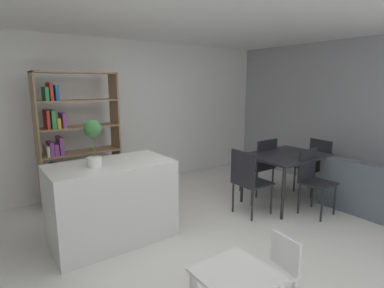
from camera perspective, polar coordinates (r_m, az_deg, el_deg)
ground_plane at (r=3.48m, az=-0.02°, el=-20.31°), size 9.59×9.59×0.00m
back_partition at (r=5.36m, az=-16.83°, el=4.97°), size 6.97×0.06×2.56m
right_partition_gray at (r=5.75m, az=29.22°, el=4.42°), size 0.06×5.33×2.56m
kitchen_island at (r=3.72m, az=-14.82°, el=-10.48°), size 1.37×0.76×0.94m
potted_plant_on_island at (r=3.43m, az=-18.16°, el=1.17°), size 0.19×0.19×0.51m
open_bookshelf at (r=4.84m, az=-21.86°, el=0.86°), size 1.17×0.36×2.00m
child_table at (r=2.43m, az=8.21°, el=-24.64°), size 0.52×0.52×0.49m
child_chair_right at (r=2.74m, az=15.69°, el=-21.80°), size 0.33×0.33×0.61m
dining_table at (r=4.86m, az=17.22°, el=-2.72°), size 1.18×0.89×0.77m
dining_chair_near at (r=4.63m, az=21.77°, el=-5.59°), size 0.44×0.42×0.91m
dining_chair_window_side at (r=5.54m, az=22.26°, el=-3.10°), size 0.47×0.45×0.90m
dining_chair_island_side at (r=4.29m, az=10.47°, el=-6.24°), size 0.45×0.44×0.93m
dining_chair_far at (r=5.17m, az=13.04°, el=-3.30°), size 0.46×0.43×0.94m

